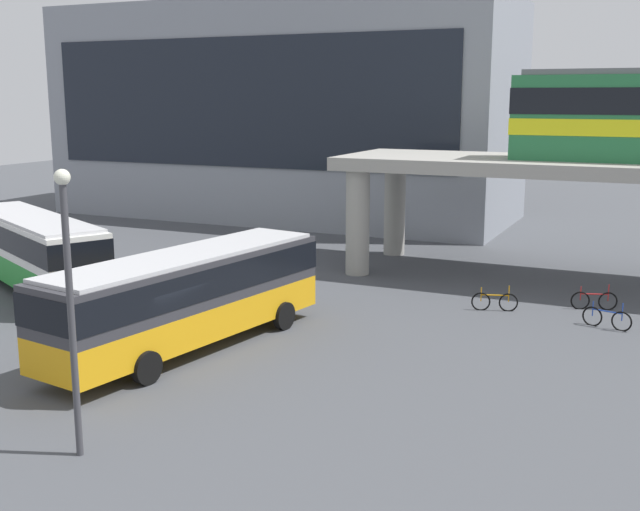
# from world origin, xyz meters

# --- Properties ---
(ground_plane) EXTENTS (120.00, 120.00, 0.00)m
(ground_plane) POSITION_xyz_m (0.00, 10.00, 0.00)
(ground_plane) COLOR #47494F
(station_building) EXTENTS (30.83, 12.04, 14.14)m
(station_building) POSITION_xyz_m (-10.75, 29.60, 7.07)
(station_building) COLOR gray
(station_building) RESTS_ON ground_plane
(bus_main) EXTENTS (4.33, 11.31, 3.22)m
(bus_main) POSITION_xyz_m (0.05, 1.61, 1.99)
(bus_main) COLOR orange
(bus_main) RESTS_ON ground_plane
(bus_secondary) EXTENTS (10.98, 7.31, 3.22)m
(bus_secondary) POSITION_xyz_m (-10.47, 5.55, 1.99)
(bus_secondary) COLOR #268C33
(bus_secondary) RESTS_ON ground_plane
(bicycle_orange) EXTENTS (1.73, 0.58, 1.04)m
(bicycle_orange) POSITION_xyz_m (8.16, 10.50, 0.36)
(bicycle_orange) COLOR black
(bicycle_orange) RESTS_ON ground_plane
(bicycle_blue) EXTENTS (1.75, 0.50, 1.04)m
(bicycle_blue) POSITION_xyz_m (12.33, 9.84, 0.36)
(bicycle_blue) COLOR black
(bicycle_blue) RESTS_ON ground_plane
(bicycle_red) EXTENTS (1.71, 0.65, 1.04)m
(bicycle_red) POSITION_xyz_m (11.64, 12.28, 0.36)
(bicycle_red) COLOR black
(bicycle_red) RESTS_ON ground_plane
(lamp_post) EXTENTS (0.36, 0.36, 6.64)m
(lamp_post) POSITION_xyz_m (2.15, -6.02, 3.90)
(lamp_post) COLOR #3F3F44
(lamp_post) RESTS_ON ground_plane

